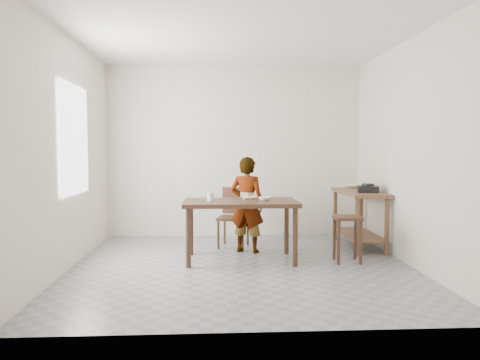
{
  "coord_description": "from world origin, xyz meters",
  "views": [
    {
      "loc": [
        -0.33,
        -5.45,
        1.39
      ],
      "look_at": [
        0.0,
        0.4,
        1.0
      ],
      "focal_mm": 35.0,
      "sensor_mm": 36.0,
      "label": 1
    }
  ],
  "objects": [
    {
      "name": "stool",
      "position": [
        1.31,
        0.15,
        0.28
      ],
      "size": [
        0.34,
        0.34,
        0.57
      ],
      "primitive_type": null,
      "rotation": [
        0.0,
        0.0,
        -0.05
      ],
      "color": "#3F2518",
      "rests_on": "floor"
    },
    {
      "name": "prep_counter",
      "position": [
        1.72,
        1.0,
        0.4
      ],
      "size": [
        0.5,
        1.2,
        0.8
      ],
      "primitive_type": null,
      "color": "brown",
      "rests_on": "floor"
    },
    {
      "name": "wall_right",
      "position": [
        2.02,
        0.0,
        1.35
      ],
      "size": [
        0.04,
        4.0,
        2.7
      ],
      "primitive_type": "cube",
      "color": "beige",
      "rests_on": "ground"
    },
    {
      "name": "child",
      "position": [
        0.12,
        0.78,
        0.64
      ],
      "size": [
        0.56,
        0.47,
        1.29
      ],
      "primitive_type": "imported",
      "rotation": [
        0.0,
        0.0,
        2.72
      ],
      "color": "silver",
      "rests_on": "floor"
    },
    {
      "name": "wall_front",
      "position": [
        0.0,
        -2.02,
        1.35
      ],
      "size": [
        4.0,
        0.04,
        2.7
      ],
      "primitive_type": "cube",
      "color": "beige",
      "rests_on": "ground"
    },
    {
      "name": "serving_bowl",
      "position": [
        1.74,
        1.45,
        0.83
      ],
      "size": [
        0.22,
        0.22,
        0.05
      ],
      "primitive_type": "imported",
      "rotation": [
        0.0,
        0.0,
        0.03
      ],
      "color": "white",
      "rests_on": "prep_counter"
    },
    {
      "name": "wall_back",
      "position": [
        0.0,
        2.02,
        1.35
      ],
      "size": [
        4.0,
        0.04,
        2.7
      ],
      "primitive_type": "cube",
      "color": "beige",
      "rests_on": "ground"
    },
    {
      "name": "banana",
      "position": [
        0.12,
        0.42,
        0.78
      ],
      "size": [
        0.19,
        0.15,
        0.06
      ],
      "primitive_type": null,
      "rotation": [
        0.0,
        0.0,
        0.25
      ],
      "color": "#DAC74A",
      "rests_on": "dining_table"
    },
    {
      "name": "floor",
      "position": [
        0.0,
        0.0,
        -0.02
      ],
      "size": [
        4.0,
        4.0,
        0.04
      ],
      "primitive_type": "cube",
      "color": "gray",
      "rests_on": "ground"
    },
    {
      "name": "window_pane",
      "position": [
        -1.97,
        0.2,
        1.5
      ],
      "size": [
        0.02,
        1.1,
        1.3
      ],
      "primitive_type": "cube",
      "color": "white",
      "rests_on": "wall_left"
    },
    {
      "name": "wall_left",
      "position": [
        -2.02,
        0.0,
        1.35
      ],
      "size": [
        0.04,
        4.0,
        2.7
      ],
      "primitive_type": "cube",
      "color": "beige",
      "rests_on": "ground"
    },
    {
      "name": "dining_table",
      "position": [
        0.0,
        0.3,
        0.38
      ],
      "size": [
        1.4,
        0.8,
        0.75
      ],
      "primitive_type": null,
      "color": "#3F2518",
      "rests_on": "floor"
    },
    {
      "name": "gas_burner",
      "position": [
        1.77,
        0.79,
        0.85
      ],
      "size": [
        0.33,
        0.33,
        0.09
      ],
      "primitive_type": "cube",
      "rotation": [
        0.0,
        0.0,
        -0.23
      ],
      "color": "black",
      "rests_on": "prep_counter"
    },
    {
      "name": "glass_tumbler",
      "position": [
        -0.37,
        0.29,
        0.8
      ],
      "size": [
        0.09,
        0.09,
        0.1
      ],
      "primitive_type": "cylinder",
      "rotation": [
        0.0,
        0.0,
        0.12
      ],
      "color": "silver",
      "rests_on": "dining_table"
    },
    {
      "name": "small_bowl",
      "position": [
        0.3,
        0.3,
        0.77
      ],
      "size": [
        0.18,
        0.18,
        0.05
      ],
      "primitive_type": "imported",
      "rotation": [
        0.0,
        0.0,
        -0.32
      ],
      "color": "white",
      "rests_on": "dining_table"
    },
    {
      "name": "ceiling",
      "position": [
        0.0,
        0.0,
        2.72
      ],
      "size": [
        4.0,
        4.0,
        0.04
      ],
      "primitive_type": "cube",
      "color": "white",
      "rests_on": "wall_back"
    },
    {
      "name": "dining_chair",
      "position": [
        -0.06,
        1.1,
        0.42
      ],
      "size": [
        0.5,
        0.5,
        0.84
      ],
      "primitive_type": null,
      "rotation": [
        0.0,
        0.0,
        -0.28
      ],
      "color": "#3F2518",
      "rests_on": "floor"
    }
  ]
}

